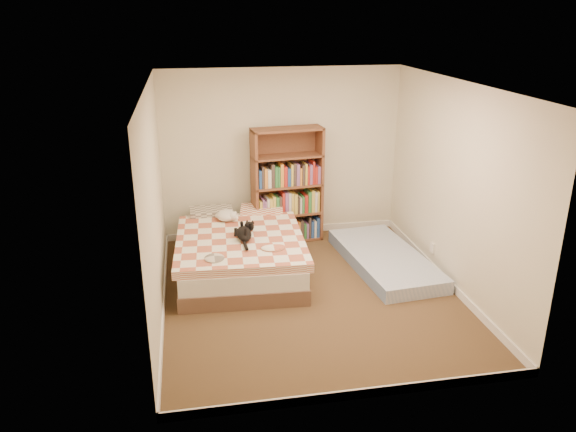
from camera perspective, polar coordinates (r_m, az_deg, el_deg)
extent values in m
cube|color=#442D1D|center=(6.89, 2.25, -7.89)|extent=(3.50, 4.00, 0.01)
cube|color=white|center=(6.12, 2.58, 13.21)|extent=(3.50, 4.00, 0.01)
cube|color=beige|center=(8.29, -0.64, 6.29)|extent=(3.50, 0.01, 2.50)
cube|color=beige|center=(4.61, 7.87, -5.66)|extent=(3.50, 0.01, 2.50)
cube|color=beige|center=(6.27, -13.41, 1.08)|extent=(0.01, 4.00, 2.50)
cube|color=beige|center=(6.98, 16.58, 2.76)|extent=(0.01, 4.00, 2.50)
cube|color=white|center=(8.64, -0.59, -1.47)|extent=(3.50, 0.02, 0.10)
cube|color=white|center=(5.25, 7.18, -17.48)|extent=(3.50, 0.02, 0.10)
cube|color=white|center=(6.75, -12.50, -8.59)|extent=(0.02, 4.00, 0.10)
cube|color=white|center=(7.41, 15.58, -6.12)|extent=(0.02, 4.00, 0.10)
cube|color=white|center=(7.63, 14.46, -3.15)|extent=(0.03, 0.09, 0.13)
cube|color=brown|center=(7.47, -4.86, -4.77)|extent=(1.64, 2.26, 0.20)
cube|color=silver|center=(7.38, -4.90, -3.32)|extent=(1.61, 2.21, 0.22)
cube|color=#BE6146|center=(7.32, -4.94, -2.14)|extent=(1.70, 1.87, 0.11)
cube|color=#6C645B|center=(8.05, -8.08, 0.10)|extent=(0.62, 0.41, 0.16)
cube|color=#BE6146|center=(8.10, -2.99, 0.41)|extent=(0.62, 0.41, 0.16)
cube|color=brown|center=(8.07, -3.49, 2.90)|extent=(0.08, 0.34, 1.69)
cube|color=brown|center=(8.24, 3.27, 3.26)|extent=(0.08, 0.34, 1.69)
cube|color=brown|center=(8.29, -0.27, 3.41)|extent=(1.01, 0.13, 1.69)
cube|color=brown|center=(8.42, -0.07, -2.29)|extent=(1.05, 0.45, 0.03)
cube|color=brown|center=(8.14, -0.07, 3.16)|extent=(1.05, 0.45, 0.03)
cube|color=brown|center=(7.93, -0.08, 8.80)|extent=(1.05, 0.45, 0.03)
cube|color=#738EBF|center=(7.68, 9.80, -4.37)|extent=(1.08, 2.06, 0.18)
ellipsoid|color=black|center=(7.09, -4.50, -1.81)|extent=(0.34, 0.46, 0.14)
sphere|color=black|center=(7.30, -4.69, -1.06)|extent=(0.17, 0.17, 0.13)
cone|color=black|center=(7.31, -5.03, -0.58)|extent=(0.06, 0.06, 0.05)
cone|color=black|center=(7.32, -4.44, -0.54)|extent=(0.06, 0.06, 0.05)
cylinder|color=black|center=(6.86, -3.34, -2.90)|extent=(0.13, 0.24, 0.05)
ellipsoid|color=white|center=(7.73, -6.27, 0.07)|extent=(0.27, 0.30, 0.14)
sphere|color=white|center=(7.65, -5.60, -0.02)|extent=(0.12, 0.12, 0.11)
sphere|color=white|center=(7.62, -5.26, -0.19)|extent=(0.05, 0.05, 0.05)
sphere|color=white|center=(7.79, -7.18, 0.03)|extent=(0.07, 0.07, 0.06)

